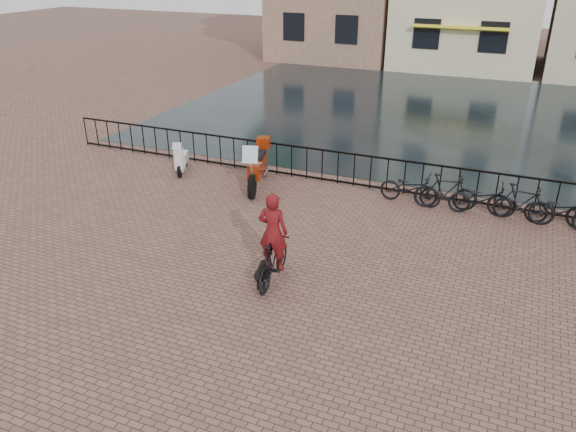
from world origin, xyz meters
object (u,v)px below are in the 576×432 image
at_px(cyclist, 273,244).
at_px(dog, 262,274).
at_px(scooter, 182,154).
at_px(motorcycle, 258,161).

bearing_deg(cyclist, dog, 48.74).
relative_size(dog, scooter, 0.65).
xyz_separation_m(cyclist, dog, (-0.16, -0.21, -0.63)).
bearing_deg(cyclist, scooter, -46.25).
height_order(dog, scooter, scooter).
relative_size(cyclist, dog, 2.82).
xyz_separation_m(dog, scooter, (-5.20, 5.05, 0.31)).
bearing_deg(motorcycle, scooter, 161.35).
xyz_separation_m(cyclist, scooter, (-5.36, 4.84, -0.32)).
distance_m(dog, motorcycle, 5.45).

